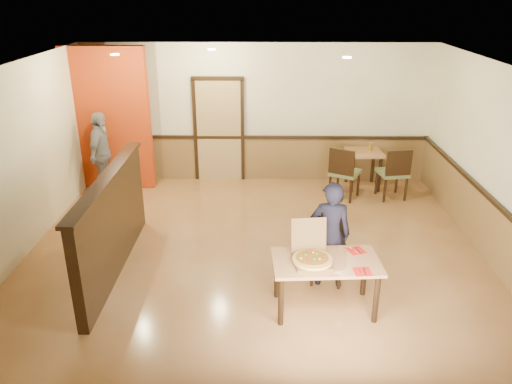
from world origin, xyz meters
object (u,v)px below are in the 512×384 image
(condiment, at_px, (370,147))
(diner, at_px, (330,235))
(main_table, at_px, (326,268))
(side_chair_right, at_px, (394,171))
(diner_chair, at_px, (328,247))
(pizza_box, at_px, (312,257))
(side_chair_left, at_px, (344,171))
(side_table, at_px, (364,160))
(passerby, at_px, (102,154))

(condiment, bearing_deg, diner, -108.85)
(main_table, height_order, side_chair_right, side_chair_right)
(diner_chair, xyz_separation_m, pizza_box, (-0.31, -0.75, 0.27))
(side_chair_left, xyz_separation_m, side_chair_right, (0.95, -0.01, -0.00))
(side_chair_left, height_order, diner, diner)
(diner_chair, height_order, diner, diner)
(diner, bearing_deg, pizza_box, 66.70)
(side_table, bearing_deg, condiment, 26.66)
(passerby, xyz_separation_m, condiment, (5.25, 0.48, 0.02))
(side_chair_left, bearing_deg, side_chair_right, -151.40)
(passerby, bearing_deg, main_table, -131.93)
(side_table, xyz_separation_m, condiment, (0.13, 0.06, 0.26))
(diner_chair, relative_size, diner, 0.60)
(pizza_box, height_order, condiment, pizza_box)
(main_table, height_order, pizza_box, pizza_box)
(side_chair_left, relative_size, side_chair_right, 1.01)
(diner_chair, relative_size, side_chair_right, 0.87)
(passerby, bearing_deg, diner_chair, -124.93)
(condiment, bearing_deg, side_table, -153.34)
(side_chair_right, distance_m, side_table, 0.78)
(pizza_box, bearing_deg, main_table, -2.44)
(side_chair_right, bearing_deg, side_table, -63.29)
(main_table, distance_m, condiment, 4.47)
(main_table, relative_size, side_table, 1.79)
(diner_chair, relative_size, passerby, 0.55)
(main_table, xyz_separation_m, passerby, (-3.89, 3.77, 0.22))
(side_table, bearing_deg, side_chair_left, -128.30)
(diner, distance_m, condiment, 3.87)
(diner, height_order, condiment, diner)
(diner_chair, xyz_separation_m, side_table, (1.11, 3.45, 0.09))
(diner, distance_m, pizza_box, 0.67)
(side_chair_left, bearing_deg, condiment, -102.96)
(main_table, height_order, side_chair_left, side_chair_left)
(main_table, height_order, condiment, condiment)
(condiment, bearing_deg, side_chair_right, -63.97)
(side_table, distance_m, passerby, 5.15)
(condiment, bearing_deg, passerby, -174.75)
(side_chair_left, distance_m, pizza_box, 3.71)
(passerby, bearing_deg, diner, -126.29)
(side_chair_right, xyz_separation_m, pizza_box, (-1.88, -3.57, 0.20))
(main_table, distance_m, diner, 0.62)
(side_chair_left, distance_m, side_chair_right, 0.95)
(passerby, height_order, condiment, passerby)
(diner_chair, relative_size, pizza_box, 1.59)
(diner_chair, bearing_deg, pizza_box, -100.74)
(diner, bearing_deg, side_chair_right, -115.01)
(side_chair_right, height_order, condiment, side_chair_right)
(main_table, bearing_deg, side_table, 70.15)
(side_chair_right, xyz_separation_m, condiment, (-0.34, 0.69, 0.28))
(diner_chair, height_order, condiment, condiment)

